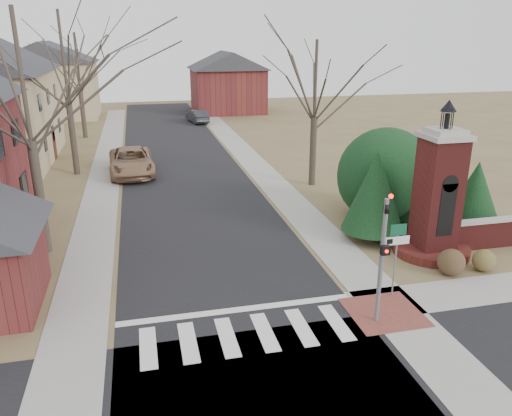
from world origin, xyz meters
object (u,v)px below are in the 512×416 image
object	(u,v)px
sign_post	(397,246)
pickup_truck	(131,162)
traffic_signal_pole	(383,249)
brick_gate_monument	(436,205)
distant_car	(197,116)

from	to	relation	value
sign_post	pickup_truck	bearing A→B (deg)	115.15
sign_post	pickup_truck	world-z (taller)	sign_post
traffic_signal_pole	sign_post	size ratio (longest dim) A/B	1.64
traffic_signal_pole	pickup_truck	xyz separation A→B (m)	(-7.70, 20.57, -1.74)
traffic_signal_pole	pickup_truck	world-z (taller)	traffic_signal_pole
traffic_signal_pole	sign_post	distance (m)	2.02
brick_gate_monument	distant_car	distance (m)	36.20
brick_gate_monument	pickup_truck	xyz separation A→B (m)	(-12.40, 16.15, -1.32)
sign_post	distant_car	distance (m)	38.82
brick_gate_monument	distant_car	xyz separation A→B (m)	(-5.60, 35.73, -1.48)
pickup_truck	sign_post	bearing A→B (deg)	-67.22
brick_gate_monument	distant_car	size ratio (longest dim) A/B	1.55
brick_gate_monument	distant_car	world-z (taller)	brick_gate_monument
pickup_truck	traffic_signal_pole	bearing A→B (deg)	-71.85
sign_post	pickup_truck	size ratio (longest dim) A/B	0.45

